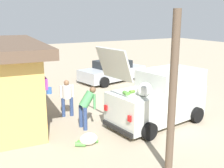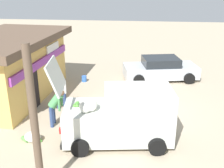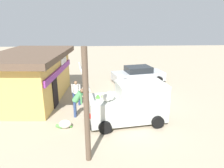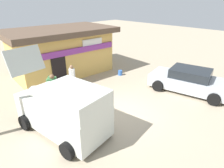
{
  "view_description": "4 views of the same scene",
  "coord_description": "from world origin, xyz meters",
  "px_view_note": "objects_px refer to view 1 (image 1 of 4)",
  "views": [
    {
      "loc": [
        -10.43,
        6.92,
        4.04
      ],
      "look_at": [
        -0.26,
        1.41,
        1.13
      ],
      "focal_mm": 43.14,
      "sensor_mm": 36.0,
      "label": 1
    },
    {
      "loc": [
        -11.17,
        -0.1,
        5.5
      ],
      "look_at": [
        0.76,
        1.3,
        0.94
      ],
      "focal_mm": 43.31,
      "sensor_mm": 36.0,
      "label": 2
    },
    {
      "loc": [
        -11.91,
        2.02,
        4.99
      ],
      "look_at": [
        1.15,
        1.24,
        0.87
      ],
      "focal_mm": 32.34,
      "sensor_mm": 36.0,
      "label": 3
    },
    {
      "loc": [
        -5.67,
        -5.22,
        4.91
      ],
      "look_at": [
        0.66,
        1.23,
        0.85
      ],
      "focal_mm": 30.73,
      "sensor_mm": 36.0,
      "label": 4
    }
  ],
  "objects_px": {
    "vendor_standing": "(67,96)",
    "unloaded_banana_pile": "(88,139)",
    "delivery_van": "(160,97)",
    "customer_bending": "(87,104)",
    "paint_bucket": "(49,91)",
    "parked_sedan": "(113,71)"
  },
  "relations": [
    {
      "from": "parked_sedan",
      "to": "paint_bucket",
      "type": "distance_m",
      "value": 4.57
    },
    {
      "from": "unloaded_banana_pile",
      "to": "vendor_standing",
      "type": "bearing_deg",
      "value": -5.89
    },
    {
      "from": "delivery_van",
      "to": "unloaded_banana_pile",
      "type": "bearing_deg",
      "value": 98.03
    },
    {
      "from": "vendor_standing",
      "to": "paint_bucket",
      "type": "bearing_deg",
      "value": -3.79
    },
    {
      "from": "customer_bending",
      "to": "paint_bucket",
      "type": "height_order",
      "value": "customer_bending"
    },
    {
      "from": "paint_bucket",
      "to": "parked_sedan",
      "type": "bearing_deg",
      "value": -77.42
    },
    {
      "from": "delivery_van",
      "to": "vendor_standing",
      "type": "xyz_separation_m",
      "value": [
        2.32,
        2.94,
        -0.12
      ]
    },
    {
      "from": "delivery_van",
      "to": "paint_bucket",
      "type": "relative_size",
      "value": 12.86
    },
    {
      "from": "vendor_standing",
      "to": "paint_bucket",
      "type": "height_order",
      "value": "vendor_standing"
    },
    {
      "from": "vendor_standing",
      "to": "unloaded_banana_pile",
      "type": "relative_size",
      "value": 1.88
    },
    {
      "from": "vendor_standing",
      "to": "parked_sedan",
      "type": "bearing_deg",
      "value": -44.94
    },
    {
      "from": "customer_bending",
      "to": "parked_sedan",
      "type": "bearing_deg",
      "value": -35.73
    },
    {
      "from": "delivery_van",
      "to": "unloaded_banana_pile",
      "type": "relative_size",
      "value": 5.37
    },
    {
      "from": "delivery_van",
      "to": "unloaded_banana_pile",
      "type": "height_order",
      "value": "delivery_van"
    },
    {
      "from": "unloaded_banana_pile",
      "to": "paint_bucket",
      "type": "xyz_separation_m",
      "value": [
        6.48,
        -0.53,
        -0.01
      ]
    },
    {
      "from": "parked_sedan",
      "to": "paint_bucket",
      "type": "xyz_separation_m",
      "value": [
        -0.99,
        4.44,
        -0.46
      ]
    },
    {
      "from": "unloaded_banana_pile",
      "to": "customer_bending",
      "type": "bearing_deg",
      "value": -22.1
    },
    {
      "from": "parked_sedan",
      "to": "vendor_standing",
      "type": "xyz_separation_m",
      "value": [
        -4.69,
        4.68,
        0.26
      ]
    },
    {
      "from": "unloaded_banana_pile",
      "to": "parked_sedan",
      "type": "bearing_deg",
      "value": -33.63
    },
    {
      "from": "customer_bending",
      "to": "paint_bucket",
      "type": "bearing_deg",
      "value": -0.06
    },
    {
      "from": "delivery_van",
      "to": "customer_bending",
      "type": "bearing_deg",
      "value": 72.7
    },
    {
      "from": "parked_sedan",
      "to": "unloaded_banana_pile",
      "type": "xyz_separation_m",
      "value": [
        -7.47,
        4.97,
        -0.45
      ]
    }
  ]
}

